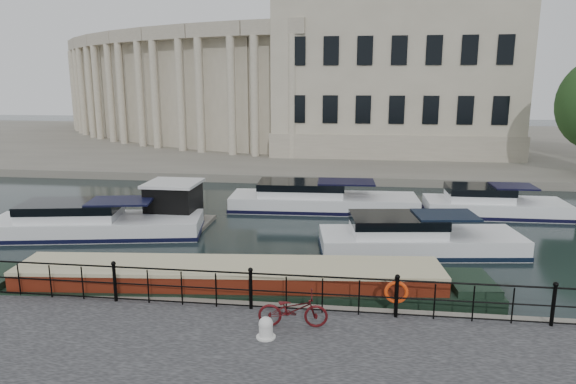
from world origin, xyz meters
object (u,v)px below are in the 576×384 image
object	(u,v)px
mooring_bollard	(266,328)
life_ring_post	(396,293)
bicycle	(293,309)
narrowboat	(230,289)
harbour_hut	(174,206)

from	to	relation	value
mooring_bollard	life_ring_post	world-z (taller)	life_ring_post
bicycle	narrowboat	size ratio (longest dim) A/B	0.11
bicycle	life_ring_post	world-z (taller)	life_ring_post
life_ring_post	narrowboat	distance (m)	5.32
mooring_bollard	narrowboat	distance (m)	3.69
life_ring_post	harbour_hut	size ratio (longest dim) A/B	0.32
bicycle	mooring_bollard	distance (m)	0.92
mooring_bollard	harbour_hut	distance (m)	13.04
bicycle	mooring_bollard	xyz separation A→B (m)	(-0.60, -0.67, -0.22)
mooring_bollard	life_ring_post	size ratio (longest dim) A/B	0.52
bicycle	life_ring_post	bearing A→B (deg)	-74.52
bicycle	narrowboat	distance (m)	3.52
life_ring_post	narrowboat	xyz separation A→B (m)	(-5.01, 1.57, -0.85)
bicycle	mooring_bollard	bearing A→B (deg)	133.45
life_ring_post	harbour_hut	distance (m)	13.72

